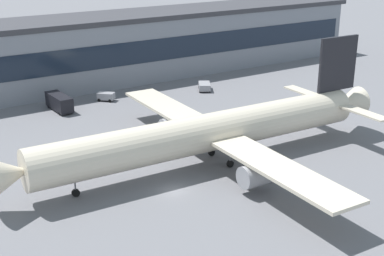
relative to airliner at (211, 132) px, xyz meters
name	(u,v)px	position (x,y,z in m)	size (l,w,h in m)	color
ground_plane	(173,191)	(-10.02, -5.07, -5.36)	(600.00, 600.00, 0.00)	slate
terminal_building	(33,57)	(-10.02, 56.43, 2.73)	(184.85, 18.21, 16.15)	gray
airliner	(211,132)	(0.00, 0.00, 0.00)	(66.36, 56.87, 17.93)	beige
pushback_tractor	(204,86)	(23.28, 35.76, -4.31)	(4.69, 5.45, 1.75)	gray
fuel_truck	(59,102)	(-10.47, 39.83, -3.48)	(3.18, 8.52, 3.35)	black
baggage_tug	(106,96)	(0.55, 40.69, -4.28)	(3.92, 3.99, 1.85)	gray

